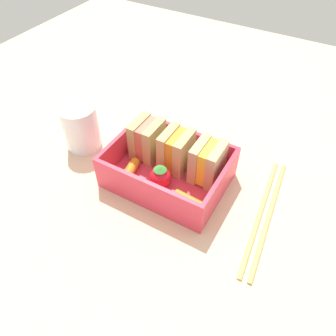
% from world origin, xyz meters
% --- Properties ---
extents(ground_plane, '(1.20, 1.20, 0.02)m').
position_xyz_m(ground_plane, '(0.00, 0.00, -0.01)').
color(ground_plane, beige).
extents(bento_tray, '(0.17, 0.13, 0.01)m').
position_xyz_m(bento_tray, '(0.00, 0.00, 0.01)').
color(bento_tray, '#D9344C').
rests_on(bento_tray, ground_plane).
extents(bento_rim, '(0.17, 0.13, 0.04)m').
position_xyz_m(bento_rim, '(0.00, 0.00, 0.03)').
color(bento_rim, '#D9344C').
rests_on(bento_rim, bento_tray).
extents(sandwich_left, '(0.04, 0.05, 0.06)m').
position_xyz_m(sandwich_left, '(-0.05, 0.02, 0.04)').
color(sandwich_left, tan).
rests_on(sandwich_left, bento_tray).
extents(sandwich_center_left, '(0.04, 0.05, 0.06)m').
position_xyz_m(sandwich_center_left, '(0.00, 0.02, 0.04)').
color(sandwich_center_left, tan).
rests_on(sandwich_center_left, bento_tray).
extents(sandwich_center, '(0.04, 0.05, 0.06)m').
position_xyz_m(sandwich_center, '(0.05, 0.02, 0.04)').
color(sandwich_center, tan).
rests_on(sandwich_center, bento_tray).
extents(carrot_stick_far_left, '(0.02, 0.04, 0.02)m').
position_xyz_m(carrot_stick_far_left, '(-0.05, -0.03, 0.02)').
color(carrot_stick_far_left, orange).
rests_on(carrot_stick_far_left, bento_tray).
extents(strawberry_far_left, '(0.03, 0.03, 0.04)m').
position_xyz_m(strawberry_far_left, '(0.00, -0.02, 0.03)').
color(strawberry_far_left, red).
rests_on(strawberry_far_left, bento_tray).
extents(carrot_stick_left, '(0.05, 0.01, 0.01)m').
position_xyz_m(carrot_stick_left, '(0.05, -0.03, 0.02)').
color(carrot_stick_left, orange).
rests_on(carrot_stick_left, bento_tray).
extents(chopstick_pair, '(0.04, 0.22, 0.01)m').
position_xyz_m(chopstick_pair, '(0.15, 0.01, 0.00)').
color(chopstick_pair, tan).
rests_on(chopstick_pair, ground_plane).
extents(drinking_glass, '(0.06, 0.06, 0.08)m').
position_xyz_m(drinking_glass, '(-0.17, 0.00, 0.04)').
color(drinking_glass, white).
rests_on(drinking_glass, ground_plane).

